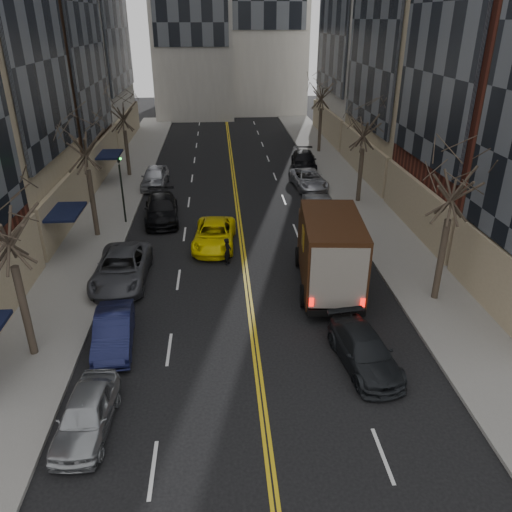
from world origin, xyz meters
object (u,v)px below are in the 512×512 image
(taxi, at_px, (214,235))
(ups_truck, at_px, (329,251))
(pedestrian, at_px, (228,251))
(observer_sedan, at_px, (364,351))

(taxi, bearing_deg, ups_truck, -39.01)
(taxi, bearing_deg, pedestrian, -68.85)
(observer_sedan, height_order, pedestrian, pedestrian)
(observer_sedan, relative_size, pedestrian, 3.10)
(pedestrian, bearing_deg, ups_truck, -102.63)
(ups_truck, height_order, taxi, ups_truck)
(observer_sedan, distance_m, taxi, 12.98)
(ups_truck, bearing_deg, taxi, 141.65)
(observer_sedan, height_order, taxi, taxi)
(observer_sedan, distance_m, pedestrian, 10.47)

